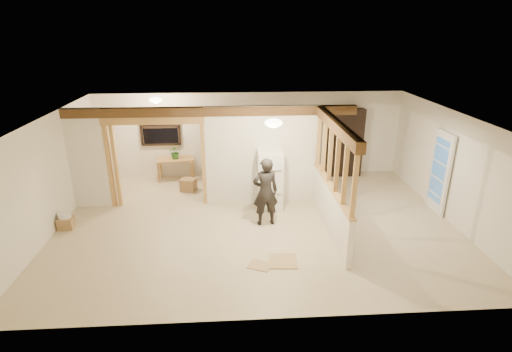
{
  "coord_description": "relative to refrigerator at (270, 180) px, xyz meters",
  "views": [
    {
      "loc": [
        -0.55,
        -8.27,
        4.3
      ],
      "look_at": [
        0.01,
        0.4,
        1.01
      ],
      "focal_mm": 28.0,
      "sensor_mm": 36.0,
      "label": 1
    }
  ],
  "objects": [
    {
      "name": "refrigerator",
      "position": [
        0.0,
        0.0,
        0.0
      ],
      "size": [
        0.61,
        0.59,
        1.47
      ],
      "primitive_type": "cube",
      "color": "white",
      "rests_on": "floor"
    },
    {
      "name": "box_util_a",
      "position": [
        -2.14,
        1.21,
        -0.56
      ],
      "size": [
        0.47,
        0.43,
        0.34
      ],
      "primitive_type": "cube",
      "rotation": [
        0.0,
        0.0,
        -0.25
      ],
      "color": "#9B774B",
      "rests_on": "floor"
    },
    {
      "name": "ceiling_dome_main",
      "position": [
        -0.08,
        -1.35,
        1.75
      ],
      "size": [
        0.36,
        0.36,
        0.16
      ],
      "primitive_type": "ellipsoid",
      "color": "#FFEABF",
      "rests_on": "ceiling"
    },
    {
      "name": "woman",
      "position": [
        -0.19,
        -0.89,
        0.06
      ],
      "size": [
        0.63,
        0.46,
        1.59
      ],
      "primitive_type": "imported",
      "rotation": [
        0.0,
        0.0,
        3.28
      ],
      "color": "black",
      "rests_on": "floor"
    },
    {
      "name": "shop_vac",
      "position": [
        -4.57,
        1.31,
        -0.44
      ],
      "size": [
        0.52,
        0.52,
        0.6
      ],
      "primitive_type": "cylinder",
      "rotation": [
        0.0,
        0.0,
        0.14
      ],
      "color": "#AB0D1B",
      "rests_on": "floor"
    },
    {
      "name": "work_table",
      "position": [
        -2.58,
        2.09,
        -0.41
      ],
      "size": [
        1.11,
        0.68,
        0.66
      ],
      "primitive_type": "cube",
      "rotation": [
        0.0,
        0.0,
        0.16
      ],
      "color": "tan",
      "rests_on": "floor"
    },
    {
      "name": "partition_center",
      "position": [
        -0.18,
        0.35,
        0.52
      ],
      "size": [
        2.8,
        0.12,
        2.5
      ],
      "primitive_type": "cube",
      "color": "silver",
      "rests_on": "floor"
    },
    {
      "name": "bucket",
      "position": [
        -4.71,
        -0.81,
        -0.55
      ],
      "size": [
        0.35,
        0.35,
        0.36
      ],
      "primitive_type": "cylinder",
      "rotation": [
        0.0,
        0.0,
        0.28
      ],
      "color": "white",
      "rests_on": "floor"
    },
    {
      "name": "floor_panel_near",
      "position": [
        0.02,
        -2.5,
        -0.72
      ],
      "size": [
        0.58,
        0.58,
        0.02
      ],
      "primitive_type": "cube",
      "rotation": [
        0.0,
        0.0,
        -0.08
      ],
      "color": "tan",
      "rests_on": "floor"
    },
    {
      "name": "stud_partition",
      "position": [
        1.22,
        -1.25,
        0.93
      ],
      "size": [
        0.14,
        3.2,
        1.32
      ],
      "primitive_type": "cube",
      "color": "tan",
      "rests_on": "pony_wall"
    },
    {
      "name": "wall_left",
      "position": [
        -4.88,
        -0.85,
        0.52
      ],
      "size": [
        0.01,
        6.5,
        2.5
      ],
      "primitive_type": "cube",
      "color": "silver",
      "rests_on": "floor"
    },
    {
      "name": "box_util_b",
      "position": [
        -4.43,
        0.87,
        -0.59
      ],
      "size": [
        0.34,
        0.34,
        0.28
      ],
      "primitive_type": "cube",
      "rotation": [
        0.0,
        0.0,
        -0.15
      ],
      "color": "#9B774B",
      "rests_on": "floor"
    },
    {
      "name": "pony_wall",
      "position": [
        1.22,
        -1.25,
        -0.23
      ],
      "size": [
        0.12,
        3.2,
        1.0
      ],
      "primitive_type": "cube",
      "color": "silver",
      "rests_on": "floor"
    },
    {
      "name": "hanging_bulb",
      "position": [
        -2.38,
        0.75,
        1.45
      ],
      "size": [
        0.07,
        0.07,
        0.07
      ],
      "primitive_type": "ellipsoid",
      "color": "#FFD88C",
      "rests_on": "ceiling"
    },
    {
      "name": "bookshelf",
      "position": [
        2.46,
        2.16,
        0.28
      ],
      "size": [
        1.02,
        0.34,
        2.04
      ],
      "primitive_type": "cube",
      "color": "black",
      "rests_on": "floor"
    },
    {
      "name": "box_front",
      "position": [
        -4.69,
        -0.85,
        -0.6
      ],
      "size": [
        0.34,
        0.28,
        0.26
      ],
      "primitive_type": "cube",
      "rotation": [
        0.0,
        0.0,
        0.06
      ],
      "color": "#9B774B",
      "rests_on": "floor"
    },
    {
      "name": "window_back",
      "position": [
        -2.98,
        2.32,
        0.82
      ],
      "size": [
        1.12,
        0.1,
        1.1
      ],
      "primitive_type": "cube",
      "color": "black",
      "rests_on": "wall_back"
    },
    {
      "name": "wall_right",
      "position": [
        4.12,
        -0.85,
        0.52
      ],
      "size": [
        0.01,
        6.5,
        2.5
      ],
      "primitive_type": "cube",
      "color": "silver",
      "rests_on": "floor"
    },
    {
      "name": "header_beam_right",
      "position": [
        1.22,
        -1.25,
        1.65
      ],
      "size": [
        0.18,
        3.3,
        0.22
      ],
      "primitive_type": "cube",
      "color": "brown",
      "rests_on": "ceiling"
    },
    {
      "name": "doorway_frame",
      "position": [
        -2.78,
        0.35,
        0.37
      ],
      "size": [
        2.46,
        0.14,
        2.2
      ],
      "primitive_type": "cube",
      "color": "tan",
      "rests_on": "floor"
    },
    {
      "name": "french_door",
      "position": [
        4.04,
        -0.45,
        0.27
      ],
      "size": [
        0.12,
        0.86,
        2.0
      ],
      "primitive_type": "cube",
      "color": "white",
      "rests_on": "floor"
    },
    {
      "name": "wall_front",
      "position": [
        -0.38,
        -4.1,
        0.52
      ],
      "size": [
        9.0,
        0.01,
        2.5
      ],
      "primitive_type": "cube",
      "color": "silver",
      "rests_on": "floor"
    },
    {
      "name": "floor_panel_far",
      "position": [
        -0.44,
        -2.62,
        -0.73
      ],
      "size": [
        0.53,
        0.49,
        0.01
      ],
      "primitive_type": "cube",
      "rotation": [
        0.0,
        0.0,
        -0.42
      ],
      "color": "tan",
      "rests_on": "floor"
    },
    {
      "name": "header_beam_back",
      "position": [
        -1.38,
        0.35,
        1.65
      ],
      "size": [
        7.0,
        0.18,
        0.22
      ],
      "primitive_type": "cube",
      "color": "brown",
      "rests_on": "ceiling"
    },
    {
      "name": "potted_plant",
      "position": [
        -2.55,
        2.06,
        0.13
      ],
      "size": [
        0.42,
        0.38,
        0.41
      ],
      "primitive_type": "imported",
      "rotation": [
        0.0,
        0.0,
        0.2
      ],
      "color": "#296427",
      "rests_on": "work_table"
    },
    {
      "name": "partition_left_stub",
      "position": [
        -4.43,
        0.35,
        0.52
      ],
      "size": [
        0.9,
        0.12,
        2.5
      ],
      "primitive_type": "cube",
      "color": "silver",
      "rests_on": "floor"
    },
    {
      "name": "wall_back",
      "position": [
        -0.38,
        2.4,
        0.52
      ],
      "size": [
        9.0,
        0.01,
        2.5
      ],
      "primitive_type": "cube",
      "color": "silver",
      "rests_on": "floor"
    },
    {
      "name": "ceiling_dome_util",
      "position": [
        -2.88,
        1.45,
        1.75
      ],
      "size": [
        0.32,
        0.32,
        0.14
      ],
      "primitive_type": "ellipsoid",
      "color": "#FFEABF",
      "rests_on": "ceiling"
    },
    {
      "name": "floor",
      "position": [
        -0.38,
        -0.85,
        -0.74
      ],
      "size": [
        9.0,
        6.5,
        0.01
      ],
      "primitive_type": "cube",
      "color": "#C7B594",
      "rests_on": "ground"
    },
    {
      "name": "ceiling",
      "position": [
        -0.38,
        -0.85,
        1.77
      ],
      "size": [
        9.0,
        6.5,
        0.01
      ],
      "primitive_type": "cube",
      "color": "white"
    }
  ]
}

